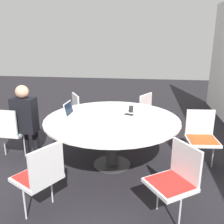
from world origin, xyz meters
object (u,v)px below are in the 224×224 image
object	(u,v)px
chair_0	(10,129)
chair_3	(201,135)
person_0	(25,116)
coffee_cup	(131,109)
chair_2	(175,177)
laptop	(72,113)
chair_1	(40,174)
chair_4	(151,113)
chair_5	(82,111)
cell_phone	(129,114)

from	to	relation	value
chair_0	chair_3	world-z (taller)	same
person_0	coffee_cup	distance (m)	1.67
chair_2	chair_0	bearing A→B (deg)	31.69
chair_2	chair_3	xyz separation A→B (m)	(-1.24, 0.51, 0.00)
laptop	chair_1	bearing A→B (deg)	-177.33
chair_1	chair_4	xyz separation A→B (m)	(-2.37, 1.22, 0.00)
chair_3	person_0	distance (m)	2.71
chair_5	cell_phone	distance (m)	1.34
person_0	coffee_cup	xyz separation A→B (m)	(-0.27, 1.64, 0.10)
chair_5	chair_4	bearing A→B (deg)	62.99
chair_1	coffee_cup	bearing A→B (deg)	1.03
chair_3	chair_4	distance (m)	1.24
chair_1	person_0	xyz separation A→B (m)	(-1.27, -0.77, 0.20)
chair_0	coffee_cup	xyz separation A→B (m)	(-0.34, 1.89, 0.30)
chair_2	chair_5	xyz separation A→B (m)	(-2.17, -1.53, 0.00)
chair_0	person_0	world-z (taller)	person_0
chair_5	coffee_cup	distance (m)	1.27
chair_0	chair_2	distance (m)	2.67
chair_1	person_0	world-z (taller)	person_0
coffee_cup	cell_phone	distance (m)	0.15
chair_2	cell_phone	xyz separation A→B (m)	(-1.27, -0.57, 0.26)
chair_4	laptop	distance (m)	1.70
laptop	cell_phone	world-z (taller)	laptop
chair_0	person_0	xyz separation A→B (m)	(-0.07, 0.24, 0.20)
chair_1	chair_5	world-z (taller)	same
chair_1	chair_3	size ratio (longest dim) A/B	1.00
coffee_cup	chair_1	bearing A→B (deg)	-29.58
chair_4	person_0	world-z (taller)	person_0
laptop	cell_phone	distance (m)	0.86
chair_5	person_0	bearing A→B (deg)	-63.05
cell_phone	chair_2	bearing A→B (deg)	24.22
chair_4	person_0	size ratio (longest dim) A/B	0.71
chair_2	chair_4	bearing A→B (deg)	-29.05
chair_2	laptop	distance (m)	1.81
chair_1	chair_3	xyz separation A→B (m)	(-1.36, 1.94, 0.00)
chair_5	chair_3	bearing A→B (deg)	35.24
coffee_cup	chair_2	bearing A→B (deg)	21.14
chair_3	coffee_cup	bearing A→B (deg)	-14.56
laptop	coffee_cup	xyz separation A→B (m)	(-0.33, 0.86, -0.01)
coffee_cup	cell_phone	size ratio (longest dim) A/B	0.62
person_0	cell_phone	distance (m)	1.62
chair_1	chair_2	xyz separation A→B (m)	(-0.12, 1.42, 0.00)
chair_1	person_0	distance (m)	1.50
chair_3	chair_4	size ratio (longest dim) A/B	1.00
chair_3	chair_2	bearing A→B (deg)	62.63
person_0	laptop	bearing A→B (deg)	-1.07
laptop	chair_0	bearing A→B (deg)	93.79
chair_0	person_0	bearing A→B (deg)	18.94
laptop	cell_phone	size ratio (longest dim) A/B	1.96
laptop	coffee_cup	bearing A→B (deg)	-65.97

